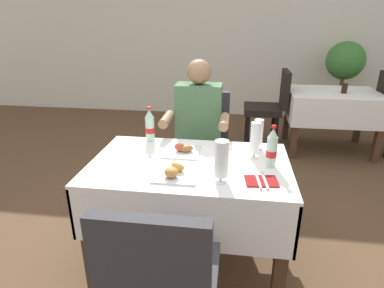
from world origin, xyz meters
name	(u,v)px	position (x,y,z in m)	size (l,w,h in m)	color
ground_plane	(174,251)	(0.00, 0.00, 0.00)	(11.00, 11.00, 0.00)	brown
back_wall	(215,27)	(0.00, 3.62, 1.41)	(11.00, 0.12, 2.81)	silver
main_dining_table	(190,187)	(0.13, -0.06, 0.56)	(1.21, 0.77, 0.73)	white
chair_far_diner_seat	(203,143)	(0.13, 0.71, 0.55)	(0.44, 0.50, 0.97)	#2D2D33
chair_near_camera_side	(162,282)	(0.13, -0.84, 0.55)	(0.44, 0.50, 0.97)	#2D2D33
seated_diner_far	(198,130)	(0.10, 0.61, 0.71)	(0.50, 0.46, 1.26)	#282D42
plate_near_camera	(175,172)	(0.07, -0.25, 0.76)	(0.24, 0.24, 0.07)	white
plate_far_diner	(182,150)	(0.06, 0.07, 0.75)	(0.23, 0.23, 0.07)	white
beer_glass_left	(255,140)	(0.52, 0.07, 0.85)	(0.07, 0.07, 0.23)	white
beer_glass_middle	(221,162)	(0.33, -0.29, 0.85)	(0.08, 0.08, 0.23)	white
beer_glass_right	(258,133)	(0.55, 0.21, 0.84)	(0.07, 0.07, 0.21)	white
cola_bottle_primary	(272,149)	(0.61, -0.06, 0.85)	(0.06, 0.06, 0.26)	silver
cola_bottle_secondary	(150,126)	(-0.20, 0.26, 0.84)	(0.06, 0.06, 0.25)	silver
napkin_cutlery_set	(261,181)	(0.54, -0.26, 0.74)	(0.18, 0.19, 0.01)	maroon
background_dining_table	(332,107)	(1.54, 2.13, 0.55)	(1.04, 0.78, 0.73)	white
background_chair_left	(270,104)	(0.81, 2.13, 0.55)	(0.50, 0.44, 0.97)	black
background_table_tumbler	(344,88)	(1.62, 2.07, 0.79)	(0.06, 0.06, 0.11)	black
potted_plant_corner	(343,72)	(1.91, 3.13, 0.81)	(0.53, 0.53, 1.25)	brown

